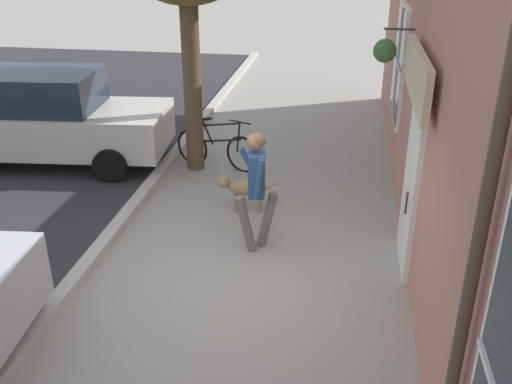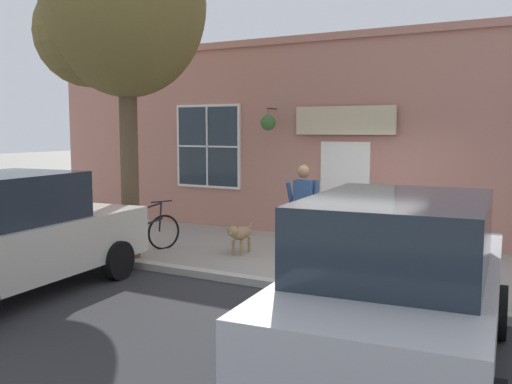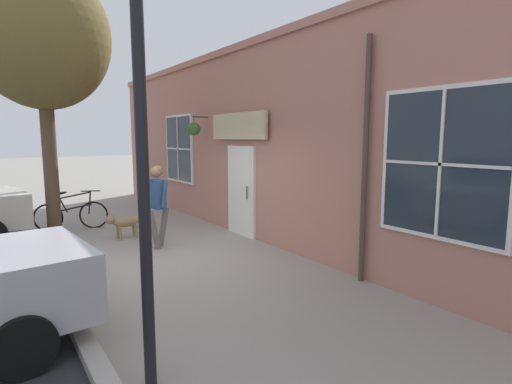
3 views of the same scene
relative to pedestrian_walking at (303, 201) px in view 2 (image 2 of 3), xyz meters
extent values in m
plane|color=gray|center=(0.15, 0.83, -1.04)|extent=(90.00, 90.00, 0.00)
cube|color=#B2ADA3|center=(2.15, 0.83, -0.98)|extent=(0.20, 28.00, 0.12)
cube|color=#B27566|center=(-2.20, 0.83, 1.08)|extent=(0.30, 18.00, 4.25)
cube|color=#B27566|center=(-2.20, 0.83, 3.29)|extent=(0.42, 18.00, 0.16)
cube|color=white|center=(-2.03, 0.06, 0.01)|extent=(0.10, 1.10, 2.10)
cube|color=#232D38|center=(-2.00, 0.06, -0.04)|extent=(0.03, 0.90, 1.90)
cylinder|color=#47382D|center=(-1.94, 0.41, 0.01)|extent=(0.03, 0.03, 0.30)
cube|color=beige|center=(-1.93, 0.06, 1.51)|extent=(0.08, 2.20, 0.60)
cylinder|color=#47382D|center=(-1.81, -1.61, 1.78)|extent=(0.44, 0.04, 0.04)
cylinder|color=#47382D|center=(-1.63, -1.61, 1.60)|extent=(0.01, 0.01, 0.34)
cone|color=#2D2823|center=(-1.63, -1.61, 1.38)|extent=(0.32, 0.32, 0.18)
sphere|color=#3D6B33|center=(-1.63, -1.61, 1.47)|extent=(0.34, 0.34, 0.34)
cube|color=white|center=(-2.03, -3.46, 0.91)|extent=(0.08, 1.82, 2.02)
cube|color=#232D38|center=(-2.00, -3.46, 0.91)|extent=(0.03, 1.70, 1.90)
cube|color=white|center=(-1.98, -3.46, 0.91)|extent=(0.04, 0.04, 1.90)
cube|color=white|center=(-1.98, -3.46, 0.91)|extent=(0.04, 1.70, 0.04)
cylinder|color=#6B665B|center=(0.13, 0.10, -0.63)|extent=(0.31, 0.16, 0.84)
cylinder|color=#6B665B|center=(-0.14, -0.10, -0.63)|extent=(0.31, 0.16, 0.84)
cube|color=#2D4C7A|center=(0.00, 0.00, 0.09)|extent=(0.26, 0.36, 0.61)
sphere|color=#936B4C|center=(0.02, 0.00, 0.55)|extent=(0.23, 0.23, 0.23)
sphere|color=brown|center=(-0.01, 0.00, 0.57)|extent=(0.22, 0.22, 0.22)
cylinder|color=#2D4C7A|center=(-0.07, 0.22, 0.12)|extent=(0.17, 0.10, 0.57)
cylinder|color=#2D4C7A|center=(0.12, -0.22, 0.14)|extent=(0.33, 0.12, 0.52)
ellipsoid|color=#997A51|center=(0.32, -1.15, -0.65)|extent=(0.66, 0.34, 0.24)
cylinder|color=#997A51|center=(0.50, -1.04, -0.90)|extent=(0.06, 0.06, 0.28)
cylinder|color=#997A51|center=(0.52, -1.21, -0.90)|extent=(0.06, 0.06, 0.28)
cylinder|color=#997A51|center=(0.12, -1.09, -0.90)|extent=(0.06, 0.06, 0.28)
cylinder|color=#997A51|center=(0.14, -1.25, -0.90)|extent=(0.06, 0.06, 0.28)
sphere|color=#997A51|center=(0.70, -1.10, -0.55)|extent=(0.20, 0.20, 0.20)
cone|color=#997A51|center=(0.81, -1.09, -0.57)|extent=(0.11, 0.10, 0.09)
cone|color=#997A51|center=(0.68, -1.06, -0.46)|extent=(0.06, 0.06, 0.07)
cone|color=#997A51|center=(0.69, -1.15, -0.46)|extent=(0.06, 0.06, 0.07)
cylinder|color=#997A51|center=(-0.07, -1.19, -0.60)|extent=(0.21, 0.06, 0.14)
cylinder|color=brown|center=(1.60, -2.76, 0.73)|extent=(0.32, 0.32, 3.55)
ellipsoid|color=brown|center=(1.60, -2.76, 3.58)|extent=(3.07, 2.76, 3.37)
sphere|color=brown|center=(1.91, -3.33, 3.04)|extent=(1.94, 1.94, 1.94)
torus|color=black|center=(0.69, -2.72, -0.71)|extent=(0.67, 0.32, 0.70)
torus|color=black|center=(1.71, -2.95, -0.71)|extent=(0.67, 0.32, 0.70)
cylinder|color=black|center=(1.20, -2.83, -0.51)|extent=(0.96, 0.26, 0.21)
cylinder|color=black|center=(1.38, -2.87, -0.37)|extent=(0.24, 0.09, 0.47)
cylinder|color=black|center=(1.15, -2.82, -0.19)|extent=(0.81, 0.22, 0.18)
cylinder|color=black|center=(0.77, -2.73, -0.39)|extent=(0.10, 0.06, 0.58)
cylinder|color=black|center=(0.73, -2.72, -0.09)|extent=(0.43, 0.21, 0.03)
ellipsoid|color=black|center=(1.38, -2.87, -0.11)|extent=(0.26, 0.15, 0.10)
cube|color=beige|center=(4.32, -2.62, -0.35)|extent=(4.44, 2.14, 0.76)
cylinder|color=black|center=(3.07, -3.62, -0.73)|extent=(0.63, 0.24, 0.62)
cylinder|color=black|center=(2.91, -1.87, -0.73)|extent=(0.63, 0.24, 0.62)
cube|color=#B7B7BC|center=(4.15, 2.91, -0.35)|extent=(4.44, 2.14, 0.76)
cube|color=#1E2833|center=(4.37, 2.93, 0.37)|extent=(2.37, 1.74, 0.68)
cylinder|color=black|center=(2.91, 1.91, -0.73)|extent=(0.63, 0.24, 0.62)
cylinder|color=black|center=(2.75, 3.67, -0.73)|extent=(0.63, 0.24, 0.62)
cylinder|color=black|center=(5.56, 2.16, -0.73)|extent=(0.63, 0.24, 0.62)
camera|label=1|loc=(-1.10, 6.92, 3.10)|focal=40.00mm
camera|label=2|loc=(9.54, 4.31, 1.33)|focal=40.00mm
camera|label=3|loc=(2.93, 7.87, 1.26)|focal=28.00mm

